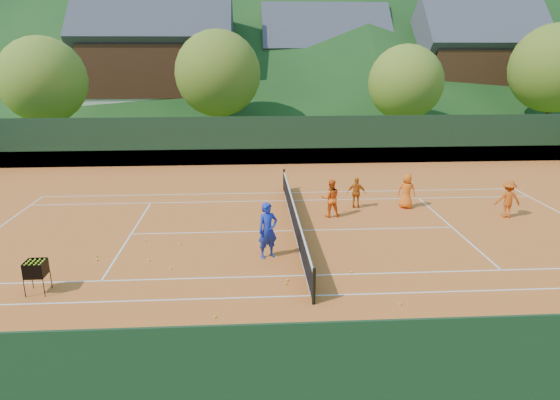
{
  "coord_description": "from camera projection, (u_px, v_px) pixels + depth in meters",
  "views": [
    {
      "loc": [
        -1.73,
        -18.53,
        6.91
      ],
      "look_at": [
        -0.58,
        0.0,
        1.3
      ],
      "focal_mm": 32.0,
      "sensor_mm": 36.0,
      "label": 1
    }
  ],
  "objects": [
    {
      "name": "chalet_left",
      "position": [
        159.0,
        64.0,
        46.24
      ],
      "size": [
        13.8,
        9.93,
        12.92
      ],
      "color": "beige",
      "rests_on": "ground"
    },
    {
      "name": "tennis_ball_2",
      "position": [
        70.0,
        381.0,
        10.76
      ],
      "size": [
        0.07,
        0.07,
        0.07
      ],
      "primitive_type": "sphere",
      "color": "#BDEA27",
      "rests_on": "clay_court"
    },
    {
      "name": "tennis_ball_12",
      "position": [
        145.0,
        240.0,
        18.68
      ],
      "size": [
        0.07,
        0.07,
        0.07
      ],
      "primitive_type": "sphere",
      "color": "#BDEA27",
      "rests_on": "clay_court"
    },
    {
      "name": "student_b",
      "position": [
        357.0,
        193.0,
        22.44
      ],
      "size": [
        0.89,
        0.57,
        1.41
      ],
      "primitive_type": "imported",
      "rotation": [
        0.0,
        0.0,
        2.85
      ],
      "color": "#CC5F12",
      "rests_on": "clay_court"
    },
    {
      "name": "student_a",
      "position": [
        331.0,
        198.0,
        21.26
      ],
      "size": [
        0.81,
        0.64,
        1.64
      ],
      "primitive_type": "imported",
      "rotation": [
        0.0,
        0.0,
        3.17
      ],
      "color": "orange",
      "rests_on": "clay_court"
    },
    {
      "name": "tennis_net",
      "position": [
        295.0,
        219.0,
        19.65
      ],
      "size": [
        0.1,
        12.07,
        1.1
      ],
      "color": "black",
      "rests_on": "clay_court"
    },
    {
      "name": "tennis_ball_19",
      "position": [
        171.0,
        268.0,
        16.3
      ],
      "size": [
        0.07,
        0.07,
        0.07
      ],
      "primitive_type": "sphere",
      "color": "#BDEA27",
      "rests_on": "clay_court"
    },
    {
      "name": "tennis_ball_9",
      "position": [
        387.0,
        322.0,
        13.09
      ],
      "size": [
        0.07,
        0.07,
        0.07
      ],
      "primitive_type": "sphere",
      "color": "#BDEA27",
      "rests_on": "clay_court"
    },
    {
      "name": "ball_hopper",
      "position": [
        36.0,
        269.0,
        14.53
      ],
      "size": [
        0.57,
        0.57,
        1.0
      ],
      "color": "black",
      "rests_on": "clay_court"
    },
    {
      "name": "tennis_ball_5",
      "position": [
        287.0,
        280.0,
        15.47
      ],
      "size": [
        0.07,
        0.07,
        0.07
      ],
      "primitive_type": "sphere",
      "color": "#BDEA27",
      "rests_on": "clay_court"
    },
    {
      "name": "tennis_ball_7",
      "position": [
        351.0,
        272.0,
        16.04
      ],
      "size": [
        0.07,
        0.07,
        0.07
      ],
      "primitive_type": "sphere",
      "color": "#BDEA27",
      "rests_on": "clay_court"
    },
    {
      "name": "tree_c",
      "position": [
        405.0,
        83.0,
        37.23
      ],
      "size": [
        5.6,
        5.6,
        7.35
      ],
      "color": "#412A1A",
      "rests_on": "ground"
    },
    {
      "name": "tree_d",
      "position": [
        555.0,
        68.0,
        38.61
      ],
      "size": [
        6.8,
        6.8,
        8.93
      ],
      "color": "#3D2718",
      "rests_on": "ground"
    },
    {
      "name": "court_lines",
      "position": [
        295.0,
        231.0,
        19.79
      ],
      "size": [
        23.83,
        11.03,
        0.0
      ],
      "color": "silver",
      "rests_on": "clay_court"
    },
    {
      "name": "tennis_ball_13",
      "position": [
        97.0,
        256.0,
        17.26
      ],
      "size": [
        0.07,
        0.07,
        0.07
      ],
      "primitive_type": "sphere",
      "color": "#BDEA27",
      "rests_on": "clay_court"
    },
    {
      "name": "tennis_ball_11",
      "position": [
        270.0,
        384.0,
        10.67
      ],
      "size": [
        0.07,
        0.07,
        0.07
      ],
      "primitive_type": "sphere",
      "color": "#BDEA27",
      "rests_on": "clay_court"
    },
    {
      "name": "tennis_ball_3",
      "position": [
        32.0,
        261.0,
        16.83
      ],
      "size": [
        0.07,
        0.07,
        0.07
      ],
      "primitive_type": "sphere",
      "color": "#BDEA27",
      "rests_on": "clay_court"
    },
    {
      "name": "tennis_ball_6",
      "position": [
        149.0,
        260.0,
        16.92
      ],
      "size": [
        0.07,
        0.07,
        0.07
      ],
      "primitive_type": "sphere",
      "color": "#BDEA27",
      "rests_on": "clay_court"
    },
    {
      "name": "tennis_ball_18",
      "position": [
        181.0,
        244.0,
        18.37
      ],
      "size": [
        0.07,
        0.07,
        0.07
      ],
      "primitive_type": "sphere",
      "color": "#BDEA27",
      "rests_on": "clay_court"
    },
    {
      "name": "tennis_ball_15",
      "position": [
        286.0,
        284.0,
        15.23
      ],
      "size": [
        0.07,
        0.07,
        0.07
      ],
      "primitive_type": "sphere",
      "color": "#BDEA27",
      "rests_on": "clay_court"
    },
    {
      "name": "perimeter_fence",
      "position": [
        295.0,
        201.0,
        19.43
      ],
      "size": [
        40.4,
        24.24,
        3.0
      ],
      "color": "black",
      "rests_on": "clay_court"
    },
    {
      "name": "tree_a",
      "position": [
        43.0,
        80.0,
        34.64
      ],
      "size": [
        6.0,
        6.0,
        7.88
      ],
      "color": "#402819",
      "rests_on": "ground"
    },
    {
      "name": "student_c",
      "position": [
        407.0,
        191.0,
        22.41
      ],
      "size": [
        0.92,
        0.78,
        1.59
      ],
      "primitive_type": "imported",
      "rotation": [
        0.0,
        0.0,
        2.73
      ],
      "color": "orange",
      "rests_on": "clay_court"
    },
    {
      "name": "tennis_ball_10",
      "position": [
        400.0,
        304.0,
        14.0
      ],
      "size": [
        0.07,
        0.07,
        0.07
      ],
      "primitive_type": "sphere",
      "color": "#BDEA27",
      "rests_on": "clay_court"
    },
    {
      "name": "chalet_mid",
      "position": [
        323.0,
        69.0,
        51.2
      ],
      "size": [
        12.65,
        8.82,
        11.45
      ],
      "color": "beige",
      "rests_on": "ground"
    },
    {
      "name": "tree_b",
      "position": [
        218.0,
        74.0,
        37.17
      ],
      "size": [
        6.4,
        6.4,
        8.4
      ],
      "color": "#402B19",
      "rests_on": "ground"
    },
    {
      "name": "chalet_right",
      "position": [
        473.0,
        67.0,
        48.13
      ],
      "size": [
        11.5,
        8.82,
        11.91
      ],
      "color": "beige",
      "rests_on": "ground"
    },
    {
      "name": "tennis_ball_0",
      "position": [
        97.0,
        260.0,
        16.96
      ],
      "size": [
        0.07,
        0.07,
        0.07
      ],
      "primitive_type": "sphere",
      "color": "#BDEA27",
      "rests_on": "clay_court"
    },
    {
      "name": "tennis_ball_1",
      "position": [
        222.0,
        379.0,
        10.83
      ],
      "size": [
        0.07,
        0.07,
        0.07
      ],
      "primitive_type": "sphere",
      "color": "#BDEA27",
      "rests_on": "clay_court"
    },
    {
      "name": "student_d",
      "position": [
        508.0,
        199.0,
        21.16
      ],
      "size": [
        1.11,
        0.73,
        1.61
      ],
      "primitive_type": "imported",
      "rotation": [
        0.0,
        0.0,
        3.01
      ],
      "color": "#C95011",
      "rests_on": "clay_court"
    },
    {
      "name": "coach",
      "position": [
        268.0,
        230.0,
        17.0
      ],
      "size": [
        0.84,
        0.72,
        1.96
      ],
      "primitive_type": "imported",
      "rotation": [
        0.0,
        0.0,
        0.41
      ],
      "color": "#1B30B1",
      "rests_on": "clay_court"
    },
    {
      "name": "clay_court",
      "position": [
        295.0,
        231.0,
        19.8
      ],
      "size": [
        40.0,
        24.0,
        0.02
      ],
      "primitive_type": "cube",
      "color": "#CA5F20",
      "rests_on": "ground"
    },
    {
      "name": "tennis_ball_17",
      "position": [
        519.0,
        320.0,
        13.18
      ],
      "size": [
        0.07,
        0.07,
        0.07
      ],
      "primitive_type": "sphere",
      "color": "#BDEA27",
      "rests_on": "clay_court"
    },
    {
      "name": "tennis_ball_16",
      "position": [
        215.0,
        317.0,
        13.33
      ],
      "size": [
        0.07,
        0.07,
        0.07
      ],
      "primitive_type": "sphere",
      "color": "#BDEA27",
      "rests_on": "clay_court"
    },
    {
      "name": "tennis_ball_8",
      "position": [
        31.0,
        272.0,
        16.05
      ],
      "size": [
        0.07,
        0.07,
        0.07
      ],
      "primitive_type": "sphere",
      "color": "#BDEA27",
      "rests_on": "clay_court"
    },
    {
      "name": "ground",
      "position": [
        295.0,
        231.0,
        19.8
      ],
      "size": [
        400.0,
        400.0,
        0.0
      ],
      "primitive_type": "plane",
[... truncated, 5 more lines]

